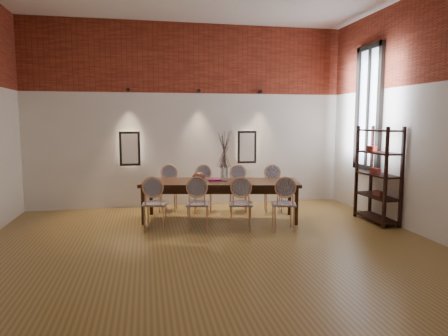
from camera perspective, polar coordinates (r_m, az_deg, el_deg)
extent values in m
cube|color=olive|center=(5.79, -0.94, -12.51)|extent=(7.00, 7.00, 0.02)
cube|color=silver|center=(8.98, -5.01, 7.40)|extent=(7.00, 0.10, 4.00)
cube|color=silver|center=(2.07, 16.87, 9.13)|extent=(7.00, 0.10, 4.00)
cube|color=silver|center=(7.02, 29.10, 6.74)|extent=(0.10, 7.00, 4.00)
cube|color=maroon|center=(9.01, -5.05, 15.38)|extent=(7.00, 0.02, 1.50)
cube|color=maroon|center=(7.10, 29.26, 16.89)|extent=(0.02, 7.00, 1.50)
cube|color=#FFEAC6|center=(8.85, -13.30, 2.71)|extent=(0.36, 0.06, 0.66)
cube|color=#FFEAC6|center=(9.13, 3.25, 3.01)|extent=(0.36, 0.06, 0.66)
cylinder|color=black|center=(8.83, -13.53, 10.82)|extent=(0.08, 0.10, 0.08)
cylinder|color=black|center=(8.90, -3.65, 10.96)|extent=(0.08, 0.10, 0.08)
cylinder|color=black|center=(9.18, 5.20, 10.82)|extent=(0.08, 0.10, 0.08)
cube|color=silver|center=(8.60, 20.02, 8.04)|extent=(0.02, 0.78, 2.38)
cube|color=black|center=(8.59, 19.90, 8.05)|extent=(0.08, 0.90, 2.50)
cube|color=black|center=(8.59, 19.90, 8.05)|extent=(0.06, 0.06, 2.40)
cube|color=#32180A|center=(7.70, -0.58, -4.64)|extent=(3.10, 1.53, 0.75)
cylinder|color=silver|center=(7.61, 0.04, -0.77)|extent=(0.14, 0.14, 0.30)
ellipsoid|color=#5A2D1D|center=(7.59, -3.65, -1.26)|extent=(0.24, 0.24, 0.18)
cube|color=#8C0F5B|center=(7.70, -1.28, -1.70)|extent=(0.29, 0.23, 0.03)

